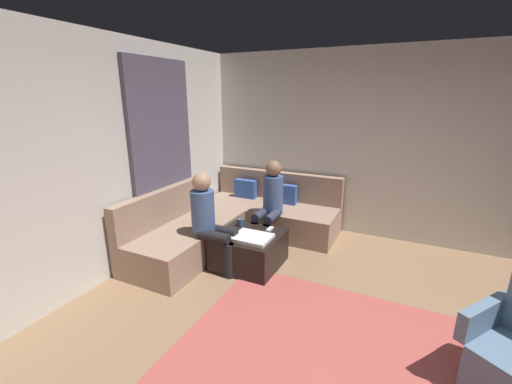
{
  "coord_description": "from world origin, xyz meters",
  "views": [
    {
      "loc": [
        0.14,
        -2.04,
        2.06
      ],
      "look_at": [
        -1.63,
        1.63,
        0.85
      ],
      "focal_mm": 23.04,
      "sensor_mm": 36.0,
      "label": 1
    }
  ],
  "objects_px": {
    "ottoman": "(249,249)",
    "coffee_mug": "(240,222)",
    "sectional_couch": "(236,221)",
    "game_remote": "(270,229)",
    "person_on_couch_back": "(270,200)",
    "person_on_couch_side": "(210,218)"
  },
  "relations": [
    {
      "from": "sectional_couch",
      "to": "game_remote",
      "type": "xyz_separation_m",
      "value": [
        0.71,
        -0.39,
        0.15
      ]
    },
    {
      "from": "coffee_mug",
      "to": "person_on_couch_back",
      "type": "height_order",
      "value": "person_on_couch_back"
    },
    {
      "from": "ottoman",
      "to": "person_on_couch_side",
      "type": "bearing_deg",
      "value": -144.94
    },
    {
      "from": "ottoman",
      "to": "person_on_couch_side",
      "type": "relative_size",
      "value": 0.63
    },
    {
      "from": "ottoman",
      "to": "game_remote",
      "type": "bearing_deg",
      "value": 50.71
    },
    {
      "from": "person_on_couch_back",
      "to": "ottoman",
      "type": "bearing_deg",
      "value": 90.63
    },
    {
      "from": "game_remote",
      "to": "person_on_couch_back",
      "type": "relative_size",
      "value": 0.12
    },
    {
      "from": "ottoman",
      "to": "coffee_mug",
      "type": "relative_size",
      "value": 8.0
    },
    {
      "from": "sectional_couch",
      "to": "coffee_mug",
      "type": "distance_m",
      "value": 0.56
    },
    {
      "from": "ottoman",
      "to": "game_remote",
      "type": "relative_size",
      "value": 5.07
    },
    {
      "from": "person_on_couch_back",
      "to": "sectional_couch",
      "type": "bearing_deg",
      "value": 6.0
    },
    {
      "from": "coffee_mug",
      "to": "person_on_couch_back",
      "type": "distance_m",
      "value": 0.56
    },
    {
      "from": "person_on_couch_back",
      "to": "person_on_couch_side",
      "type": "relative_size",
      "value": 1.0
    },
    {
      "from": "sectional_couch",
      "to": "ottoman",
      "type": "height_order",
      "value": "sectional_couch"
    },
    {
      "from": "ottoman",
      "to": "game_remote",
      "type": "height_order",
      "value": "game_remote"
    },
    {
      "from": "coffee_mug",
      "to": "person_on_couch_side",
      "type": "relative_size",
      "value": 0.08
    },
    {
      "from": "sectional_couch",
      "to": "person_on_couch_back",
      "type": "height_order",
      "value": "person_on_couch_back"
    },
    {
      "from": "game_remote",
      "to": "ottoman",
      "type": "bearing_deg",
      "value": -129.29
    },
    {
      "from": "sectional_couch",
      "to": "coffee_mug",
      "type": "relative_size",
      "value": 26.84
    },
    {
      "from": "sectional_couch",
      "to": "ottoman",
      "type": "xyz_separation_m",
      "value": [
        0.53,
        -0.61,
        -0.07
      ]
    },
    {
      "from": "sectional_couch",
      "to": "ottoman",
      "type": "distance_m",
      "value": 0.81
    },
    {
      "from": "coffee_mug",
      "to": "game_remote",
      "type": "bearing_deg",
      "value": 5.71
    }
  ]
}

